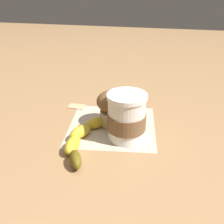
% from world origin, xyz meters
% --- Properties ---
extents(ground_plane, '(3.00, 3.00, 0.00)m').
position_xyz_m(ground_plane, '(0.00, 0.00, 0.00)').
color(ground_plane, '#A87C51').
extents(paper_napkin, '(0.25, 0.25, 0.00)m').
position_xyz_m(paper_napkin, '(0.00, 0.00, 0.00)').
color(paper_napkin, beige).
rests_on(paper_napkin, ground_plane).
extents(coffee_cup, '(0.10, 0.10, 0.12)m').
position_xyz_m(coffee_cup, '(-0.05, 0.05, 0.06)').
color(coffee_cup, white).
rests_on(coffee_cup, paper_napkin).
extents(muffin, '(0.09, 0.09, 0.10)m').
position_xyz_m(muffin, '(-0.00, -0.01, 0.05)').
color(muffin, beige).
rests_on(muffin, paper_napkin).
extents(banana, '(0.08, 0.21, 0.03)m').
position_xyz_m(banana, '(0.06, 0.10, 0.02)').
color(banana, gold).
rests_on(banana, paper_napkin).
extents(sugar_packet, '(0.05, 0.03, 0.01)m').
position_xyz_m(sugar_packet, '(0.13, -0.09, 0.00)').
color(sugar_packet, '#E0B27F').
rests_on(sugar_packet, ground_plane).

